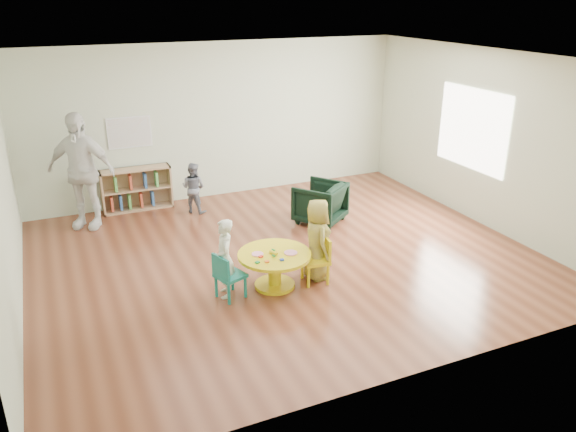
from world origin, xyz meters
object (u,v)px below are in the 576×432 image
object	(u,v)px
kid_chair_left	(227,275)
toddler	(193,188)
activity_table	(275,264)
child_left	(225,259)
armchair	(320,203)
child_right	(317,239)
kid_chair_right	(319,258)
adult_caretaker	(81,171)
bookshelf	(136,189)

from	to	relation	value
kid_chair_left	toddler	bearing A→B (deg)	153.07
activity_table	child_left	world-z (taller)	child_left
activity_table	armchair	world-z (taller)	armchair
child_right	toddler	world-z (taller)	child_right
kid_chair_left	child_right	world-z (taller)	child_right
child_left	activity_table	bearing A→B (deg)	99.13
kid_chair_right	activity_table	bearing A→B (deg)	87.74
child_left	adult_caretaker	world-z (taller)	adult_caretaker
bookshelf	armchair	size ratio (longest dim) A/B	1.61
kid_chair_left	child_left	distance (m)	0.21
child_right	armchair	bearing A→B (deg)	-20.80
child_right	toddler	size ratio (longest dim) A/B	1.25
child_right	adult_caretaker	bearing A→B (deg)	47.55
child_right	toddler	xyz separation A→B (m)	(-0.86, 3.03, -0.11)
child_right	toddler	distance (m)	3.15
kid_chair_right	toddler	world-z (taller)	toddler
kid_chair_left	child_left	bearing A→B (deg)	159.65
kid_chair_left	adult_caretaker	xyz separation A→B (m)	(-1.37, 3.18, 0.62)
child_right	activity_table	bearing A→B (deg)	98.02
toddler	adult_caretaker	size ratio (longest dim) A/B	0.47
kid_chair_right	kid_chair_left	bearing A→B (deg)	95.02
activity_table	toddler	distance (m)	3.05
activity_table	toddler	size ratio (longest dim) A/B	1.07
armchair	bookshelf	bearing A→B (deg)	-71.24
child_left	child_right	size ratio (longest dim) A/B	0.92
armchair	child_right	world-z (taller)	child_right
kid_chair_right	armchair	distance (m)	2.08
armchair	toddler	size ratio (longest dim) A/B	0.84
child_left	child_right	distance (m)	1.27
activity_table	toddler	xyz separation A→B (m)	(-0.25, 3.03, 0.12)
activity_table	child_right	xyz separation A→B (m)	(0.61, 0.01, 0.23)
kid_chair_left	child_left	xyz separation A→B (m)	(0.00, 0.09, 0.19)
activity_table	kid_chair_right	xyz separation A→B (m)	(0.59, -0.10, 0.01)
adult_caretaker	armchair	bearing A→B (deg)	10.04
toddler	kid_chair_right	bearing A→B (deg)	148.64
toddler	adult_caretaker	distance (m)	1.84
activity_table	armchair	distance (m)	2.33
armchair	child_right	xyz separation A→B (m)	(-0.93, -1.74, 0.22)
bookshelf	kid_chair_right	bearing A→B (deg)	-65.03
kid_chair_left	kid_chair_right	world-z (taller)	kid_chair_right
activity_table	bookshelf	world-z (taller)	bookshelf
toddler	adult_caretaker	bearing A→B (deg)	40.62
bookshelf	activity_table	bearing A→B (deg)	-72.45
kid_chair_left	child_right	size ratio (longest dim) A/B	0.55
armchair	adult_caretaker	bearing A→B (deg)	-57.78
kid_chair_left	toddler	xyz separation A→B (m)	(0.40, 3.08, 0.12)
kid_chair_left	child_left	size ratio (longest dim) A/B	0.59
armchair	child_right	size ratio (longest dim) A/B	0.67
armchair	adult_caretaker	xyz separation A→B (m)	(-3.57, 1.38, 0.61)
activity_table	child_left	distance (m)	0.68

